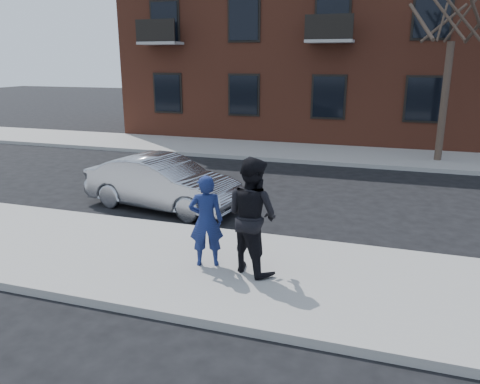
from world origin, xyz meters
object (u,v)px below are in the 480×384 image
(silver_sedan, at_px, (163,183))
(man_hoodie, at_px, (206,221))
(street_tree, at_px, (455,5))
(man_peacoat, at_px, (252,215))

(silver_sedan, xyz_separation_m, man_hoodie, (2.51, -3.19, 0.30))
(street_tree, relative_size, man_peacoat, 3.34)
(street_tree, relative_size, man_hoodie, 4.08)
(man_hoodie, relative_size, man_peacoat, 0.82)
(street_tree, bearing_deg, man_hoodie, -112.54)
(street_tree, distance_m, man_hoodie, 12.99)
(silver_sedan, height_order, man_peacoat, man_peacoat)
(silver_sedan, relative_size, man_peacoat, 2.03)
(man_hoodie, bearing_deg, silver_sedan, -73.18)
(street_tree, height_order, man_peacoat, street_tree)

